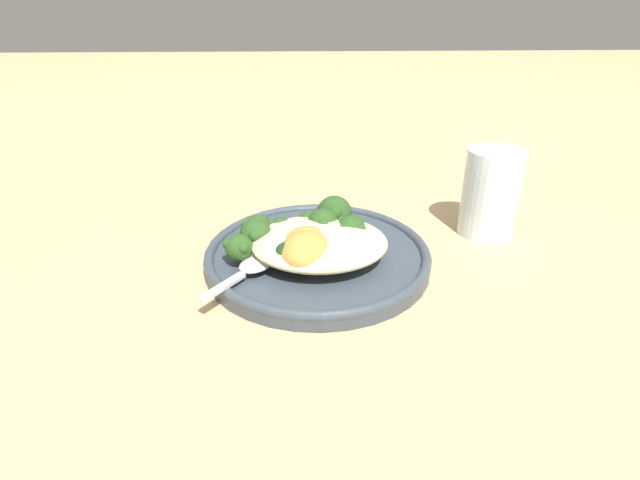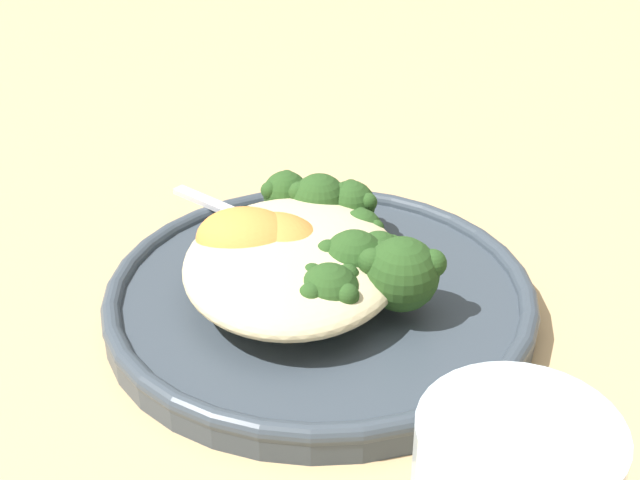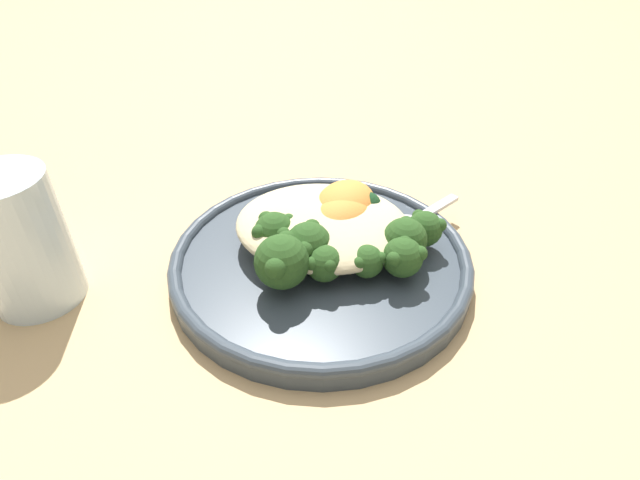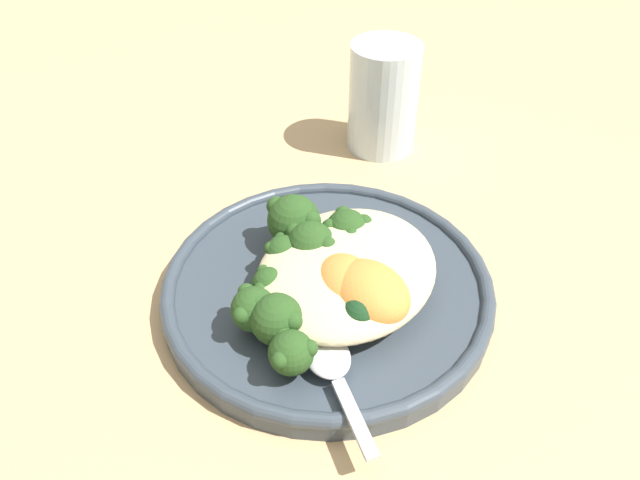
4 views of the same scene
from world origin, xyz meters
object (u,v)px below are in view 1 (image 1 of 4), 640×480
at_px(water_glass, 488,193).
at_px(broccoli_stalk_0, 344,233).
at_px(kale_tuft, 293,254).
at_px(broccoli_stalk_5, 266,233).
at_px(broccoli_stalk_3, 308,229).
at_px(quinoa_mound, 317,240).
at_px(broccoli_stalk_6, 269,239).
at_px(sweet_potato_chunk_1, 303,251).
at_px(broccoli_stalk_1, 329,220).
at_px(broccoli_stalk_4, 288,234).
at_px(spoon, 250,267).
at_px(broccoli_stalk_7, 255,249).
at_px(plate, 315,256).
at_px(broccoli_stalk_2, 320,228).
at_px(sweet_potato_chunk_0, 299,244).

bearing_deg(water_glass, broccoli_stalk_0, -159.19).
bearing_deg(kale_tuft, broccoli_stalk_5, 121.93).
bearing_deg(broccoli_stalk_3, quinoa_mound, -172.26).
xyz_separation_m(broccoli_stalk_6, sweet_potato_chunk_1, (0.04, -0.04, 0.00)).
bearing_deg(water_glass, broccoli_stalk_5, -167.08).
distance_m(quinoa_mound, broccoli_stalk_3, 0.04).
relative_size(broccoli_stalk_1, broccoli_stalk_5, 1.07).
bearing_deg(broccoli_stalk_4, broccoli_stalk_1, -109.05).
xyz_separation_m(quinoa_mound, broccoli_stalk_0, (0.03, 0.02, 0.00)).
bearing_deg(sweet_potato_chunk_1, broccoli_stalk_3, 84.25).
relative_size(broccoli_stalk_0, kale_tuft, 1.69).
bearing_deg(quinoa_mound, broccoli_stalk_0, 24.95).
relative_size(broccoli_stalk_0, spoon, 0.85).
bearing_deg(broccoli_stalk_3, broccoli_stalk_7, 121.43).
bearing_deg(spoon, plate, 161.14).
distance_m(quinoa_mound, broccoli_stalk_0, 0.04).
relative_size(broccoli_stalk_0, broccoli_stalk_7, 0.74).
distance_m(broccoli_stalk_5, water_glass, 0.29).
bearing_deg(water_glass, broccoli_stalk_2, -164.50).
distance_m(quinoa_mound, broccoli_stalk_1, 0.05).
height_order(broccoli_stalk_4, water_glass, water_glass).
relative_size(plate, kale_tuft, 5.47).
relative_size(broccoli_stalk_1, kale_tuft, 2.49).
bearing_deg(kale_tuft, broccoli_stalk_0, 37.68).
height_order(broccoli_stalk_2, broccoli_stalk_5, broccoli_stalk_2).
relative_size(spoon, water_glass, 0.84).
xyz_separation_m(sweet_potato_chunk_0, spoon, (-0.05, -0.02, -0.01)).
relative_size(broccoli_stalk_7, kale_tuft, 2.29).
bearing_deg(kale_tuft, quinoa_mound, 48.89).
distance_m(broccoli_stalk_0, broccoli_stalk_3, 0.05).
xyz_separation_m(broccoli_stalk_5, sweet_potato_chunk_1, (0.04, -0.06, 0.01)).
distance_m(plate, kale_tuft, 0.06).
relative_size(broccoli_stalk_5, kale_tuft, 2.32).
bearing_deg(sweet_potato_chunk_1, broccoli_stalk_6, 135.25).
xyz_separation_m(broccoli_stalk_2, broccoli_stalk_4, (-0.04, -0.00, -0.01)).
xyz_separation_m(broccoli_stalk_0, broccoli_stalk_5, (-0.09, 0.01, -0.00)).
bearing_deg(broccoli_stalk_6, water_glass, -150.63).
height_order(broccoli_stalk_0, broccoli_stalk_4, broccoli_stalk_0).
bearing_deg(sweet_potato_chunk_0, water_glass, 22.62).
distance_m(broccoli_stalk_1, broccoli_stalk_4, 0.05).
xyz_separation_m(sweet_potato_chunk_0, water_glass, (0.24, 0.10, 0.02)).
height_order(broccoli_stalk_0, broccoli_stalk_3, broccoli_stalk_0).
height_order(broccoli_stalk_2, broccoli_stalk_6, broccoli_stalk_2).
height_order(broccoli_stalk_1, sweet_potato_chunk_0, broccoli_stalk_1).
xyz_separation_m(broccoli_stalk_5, broccoli_stalk_7, (-0.01, -0.04, -0.00)).
distance_m(broccoli_stalk_0, sweet_potato_chunk_0, 0.06).
bearing_deg(broccoli_stalk_6, sweet_potato_chunk_0, 164.20).
bearing_deg(broccoli_stalk_4, broccoli_stalk_5, 51.27).
distance_m(broccoli_stalk_1, broccoli_stalk_2, 0.02).
xyz_separation_m(sweet_potato_chunk_0, kale_tuft, (-0.01, -0.02, -0.00)).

